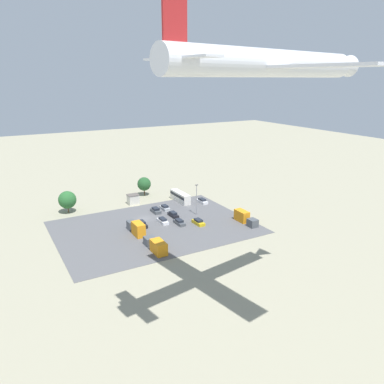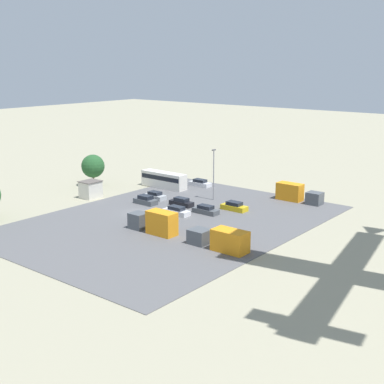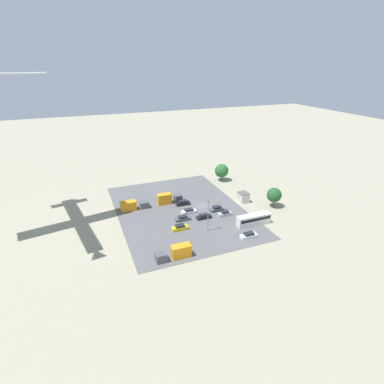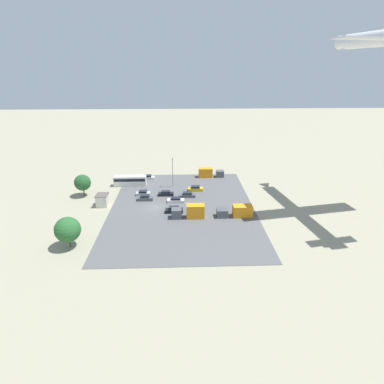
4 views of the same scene
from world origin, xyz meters
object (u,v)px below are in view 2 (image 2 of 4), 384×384
at_px(shed_building, 91,189).
at_px(parked_car_6, 206,210).
at_px(parked_car_5, 200,183).
at_px(parked_truck_1, 221,240).
at_px(bus, 164,179).
at_px(parked_car_2, 145,200).
at_px(parked_car_1, 155,196).
at_px(parked_car_7, 149,219).
at_px(parked_truck_0, 297,193).
at_px(parked_car_0, 181,202).
at_px(parked_car_3, 177,211).
at_px(parked_car_4, 234,207).
at_px(parked_truck_2, 155,222).

height_order(shed_building, parked_car_6, shed_building).
distance_m(parked_car_5, parked_truck_1, 37.75).
height_order(bus, parked_car_2, bus).
height_order(parked_car_1, parked_car_6, parked_car_1).
relative_size(bus, parked_car_2, 2.34).
height_order(parked_car_7, parked_truck_1, parked_truck_1).
bearing_deg(parked_truck_0, bus, -75.06).
bearing_deg(parked_truck_1, parked_car_0, 53.24).
xyz_separation_m(parked_car_6, parked_car_7, (9.81, -3.68, 0.07)).
height_order(parked_car_3, parked_truck_1, parked_truck_1).
distance_m(parked_car_2, parked_truck_0, 27.34).
height_order(parked_car_5, parked_truck_1, parked_truck_1).
relative_size(parked_car_0, parked_car_2, 1.03).
distance_m(parked_car_2, parked_car_3, 8.93).
bearing_deg(parked_car_5, parked_truck_1, -137.74).
xyz_separation_m(parked_car_0, parked_car_5, (-14.09, -6.85, -0.01)).
relative_size(parked_car_2, parked_car_3, 0.92).
height_order(parked_car_1, parked_car_7, parked_car_7).
height_order(parked_car_4, parked_truck_1, parked_truck_1).
height_order(parked_car_0, parked_car_5, parked_car_0).
xyz_separation_m(shed_building, parked_truck_1, (7.82, 35.55, -0.18)).
height_order(parked_truck_1, parked_truck_2, parked_truck_2).
relative_size(bus, parked_car_0, 2.27).
xyz_separation_m(parked_car_2, parked_car_6, (-1.82, 12.09, -0.06)).
bearing_deg(parked_car_0, bus, -126.06).
distance_m(parked_car_0, parked_car_4, 9.51).
height_order(bus, parked_car_3, bus).
bearing_deg(parked_car_4, parked_car_7, 156.75).
relative_size(shed_building, parked_car_1, 0.88).
xyz_separation_m(parked_car_2, parked_truck_0, (-18.59, 20.04, 0.78)).
height_order(parked_car_0, parked_car_7, parked_car_7).
relative_size(parked_car_1, parked_truck_2, 0.50).
xyz_separation_m(parked_car_4, parked_truck_2, (17.54, -2.16, 0.96)).
distance_m(parked_car_0, parked_car_7, 11.39).
bearing_deg(parked_car_4, shed_building, 110.04).
distance_m(shed_building, parked_car_7, 20.32).
bearing_deg(parked_car_6, parked_car_4, 151.46).
distance_m(parked_car_1, parked_car_4, 15.91).
height_order(parked_car_2, parked_car_5, parked_car_2).
distance_m(parked_car_3, parked_truck_0, 23.28).
bearing_deg(bus, shed_building, -19.88).
bearing_deg(parked_car_3, parked_car_2, 78.64).
distance_m(parked_car_6, parked_truck_0, 18.57).
height_order(parked_car_1, parked_car_5, parked_car_1).
height_order(shed_building, parked_car_3, shed_building).
bearing_deg(parked_truck_2, parked_truck_1, -88.66).
xyz_separation_m(parked_car_0, parked_truck_2, (14.12, 6.72, 0.98)).
xyz_separation_m(parked_car_1, parked_car_2, (3.56, 0.99, 0.05)).
height_order(parked_car_6, parked_truck_2, parked_truck_2).
bearing_deg(parked_car_0, parked_car_6, 78.63).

